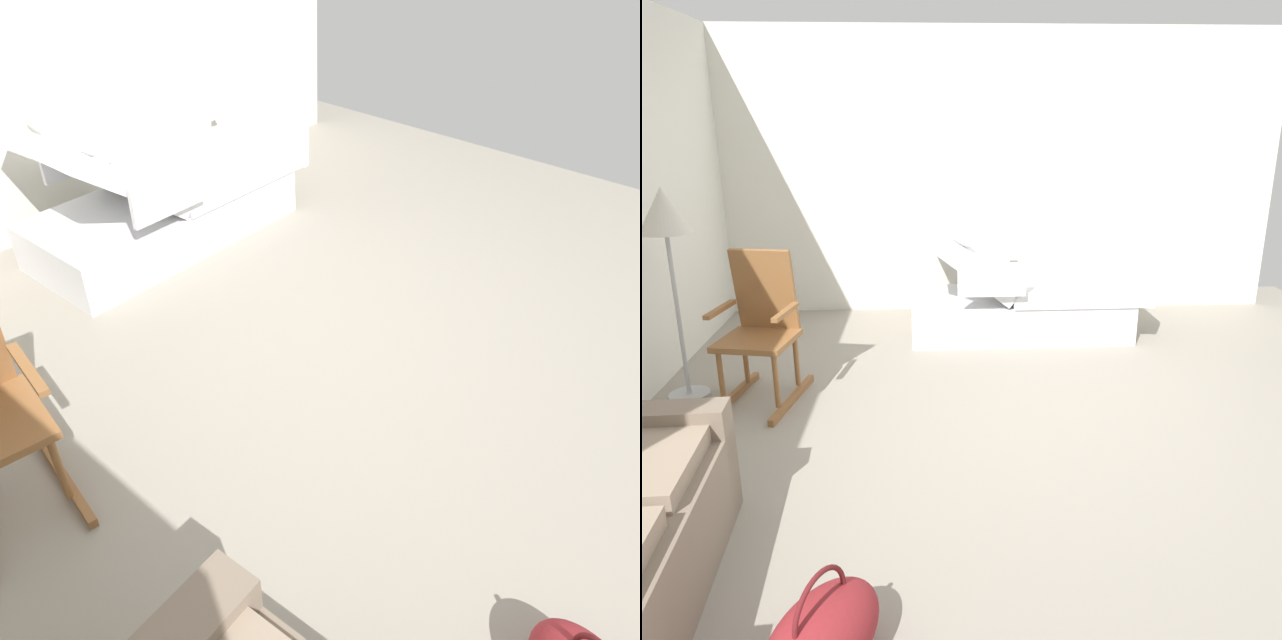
% 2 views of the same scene
% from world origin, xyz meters
% --- Properties ---
extents(ground_plane, '(6.64, 6.64, 0.00)m').
position_xyz_m(ground_plane, '(0.00, 0.00, 0.00)').
color(ground_plane, gray).
extents(side_wall, '(0.10, 5.51, 2.70)m').
position_xyz_m(side_wall, '(2.69, 0.00, 1.35)').
color(side_wall, silver).
rests_on(side_wall, ground).
extents(hospital_bed, '(1.05, 2.07, 1.16)m').
position_xyz_m(hospital_bed, '(1.86, -0.14, 0.32)').
color(hospital_bed, silver).
rests_on(hospital_bed, ground).
extents(rocking_chair, '(0.83, 0.60, 1.05)m').
position_xyz_m(rocking_chair, '(0.55, 1.84, 0.50)').
color(rocking_chair, brown).
rests_on(rocking_chair, ground).
extents(floor_lamp, '(0.34, 0.34, 1.48)m').
position_xyz_m(floor_lamp, '(0.56, 2.40, 1.23)').
color(floor_lamp, '#B2B5BA').
rests_on(floor_lamp, ground).
extents(duffel_bag, '(0.64, 0.54, 0.43)m').
position_xyz_m(duffel_bag, '(-1.86, 1.07, 0.15)').
color(duffel_bag, maroon).
rests_on(duffel_bag, ground).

